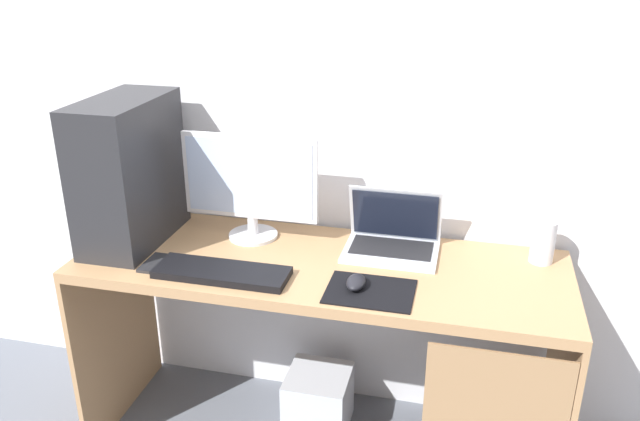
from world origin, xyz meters
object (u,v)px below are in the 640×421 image
(keyboard, at_px, (222,272))
(cell_phone, at_px, (156,263))
(speaker, at_px, (543,241))
(mouse_left, at_px, (356,282))
(monitor, at_px, (250,185))
(pc_tower, at_px, (129,172))
(laptop, at_px, (392,239))
(subwoofer, at_px, (318,400))

(keyboard, bearing_deg, cell_phone, 175.13)
(speaker, relative_size, mouse_left, 1.50)
(speaker, bearing_deg, monitor, -177.14)
(keyboard, xyz_separation_m, cell_phone, (-0.24, 0.02, -0.01))
(pc_tower, height_order, cell_phone, pc_tower)
(monitor, relative_size, speaker, 3.29)
(speaker, xyz_separation_m, cell_phone, (-1.20, -0.32, -0.07))
(monitor, height_order, speaker, monitor)
(pc_tower, xyz_separation_m, laptop, (0.88, 0.12, -0.21))
(pc_tower, relative_size, keyboard, 1.18)
(pc_tower, bearing_deg, keyboard, -25.14)
(monitor, xyz_separation_m, subwoofer, (0.25, -0.04, -0.82))
(pc_tower, xyz_separation_m, subwoofer, (0.64, 0.06, -0.88))
(pc_tower, distance_m, keyboard, 0.49)
(monitor, xyz_separation_m, cell_phone, (-0.23, -0.27, -0.19))
(pc_tower, relative_size, laptop, 1.60)
(pc_tower, bearing_deg, subwoofer, 5.78)
(mouse_left, bearing_deg, cell_phone, 179.99)
(keyboard, xyz_separation_m, mouse_left, (0.42, 0.02, 0.01))
(monitor, bearing_deg, speaker, 2.86)
(laptop, relative_size, speaker, 2.16)
(pc_tower, bearing_deg, cell_phone, -46.25)
(keyboard, relative_size, mouse_left, 4.38)
(laptop, xyz_separation_m, speaker, (0.48, 0.03, 0.03))
(speaker, height_order, mouse_left, speaker)
(pc_tower, height_order, speaker, pc_tower)
(pc_tower, distance_m, subwoofer, 1.09)
(pc_tower, xyz_separation_m, keyboard, (0.39, -0.18, -0.24))
(speaker, bearing_deg, laptop, -176.26)
(pc_tower, distance_m, speaker, 1.38)
(pc_tower, relative_size, monitor, 1.05)
(keyboard, distance_m, subwoofer, 0.73)
(monitor, relative_size, subwoofer, 2.05)
(subwoofer, bearing_deg, laptop, 13.54)
(speaker, xyz_separation_m, mouse_left, (-0.55, -0.32, -0.05))
(speaker, bearing_deg, subwoofer, -172.93)
(mouse_left, height_order, cell_phone, mouse_left)
(laptop, relative_size, mouse_left, 3.24)
(monitor, distance_m, speaker, 0.98)
(monitor, height_order, cell_phone, monitor)
(mouse_left, bearing_deg, subwoofer, 127.05)
(pc_tower, xyz_separation_m, monitor, (0.39, 0.11, -0.05))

